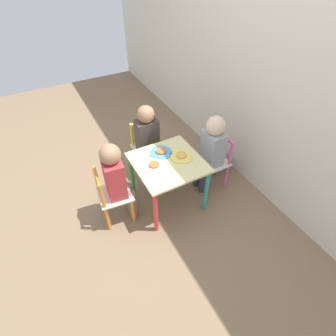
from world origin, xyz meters
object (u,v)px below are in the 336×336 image
chair_yellow (146,149)px  plate_back (181,156)px  chair_orange (113,196)px  child_front (117,177)px  plate_front (154,166)px  chair_pink (214,162)px  plate_left (161,152)px  child_left (148,136)px  child_back (211,148)px  storage_bin (217,162)px  kids_table (168,169)px

chair_yellow → plate_back: (0.49, 0.10, 0.22)m
chair_orange → child_front: (0.01, 0.06, 0.19)m
child_front → plate_front: (0.04, 0.30, 0.03)m
chair_pink → plate_left: bearing=-104.4°
child_front → plate_back: (0.04, 0.55, 0.03)m
plate_back → child_left: bearing=-166.0°
child_back → plate_front: (0.00, -0.55, 0.03)m
plate_front → storage_bin: 0.93m
plate_back → storage_bin: 0.73m
chair_pink → child_back: child_back is taller
kids_table → chair_orange: bearing=-95.9°
child_front → plate_left: child_front is taller
chair_yellow → plate_left: 0.42m
child_front → plate_back: child_front is taller
child_front → child_back: child_front is taller
chair_orange → plate_left: chair_orange is taller
chair_orange → child_back: size_ratio=0.70×
chair_yellow → plate_front: 0.55m
chair_orange → chair_pink: same height
child_front → child_back: 0.85m
chair_orange → chair_yellow: bearing=-43.4°
chair_orange → chair_yellow: 0.67m
child_front → plate_back: size_ratio=4.06×
kids_table → chair_yellow: size_ratio=1.03×
plate_left → storage_bin: plate_left is taller
chair_pink → plate_front: chair_pink is taller
kids_table → storage_bin: (-0.17, 0.69, -0.34)m
child_front → plate_front: bearing=-92.4°
chair_pink → child_front: bearing=-92.8°
chair_pink → storage_bin: (-0.17, 0.20, -0.21)m
child_left → plate_left: size_ratio=4.08×
child_front → plate_left: bearing=-73.2°
plate_back → storage_bin: (-0.17, 0.56, -0.43)m
child_front → chair_yellow: bearing=-39.3°
kids_table → plate_back: 0.15m
kids_table → plate_back: plate_back is taller
child_left → chair_yellow: bearing=90.0°
chair_orange → plate_front: size_ratio=2.87×
kids_table → plate_front: bearing=-90.0°
chair_yellow → chair_orange: bearing=-136.6°
chair_pink → plate_front: bearing=-90.0°
plate_left → child_front: bearing=-79.1°
plate_front → plate_left: bearing=135.0°
child_left → child_back: bearing=-43.6°
chair_orange → storage_bin: (-0.13, 1.17, -0.21)m
kids_table → plate_left: 0.15m
chair_yellow → child_front: (0.44, -0.45, 0.19)m
chair_orange → storage_bin: 1.20m
child_back → child_front: bearing=-93.0°
child_back → plate_back: (0.00, -0.30, 0.03)m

